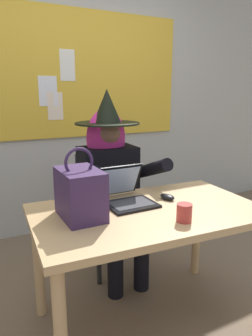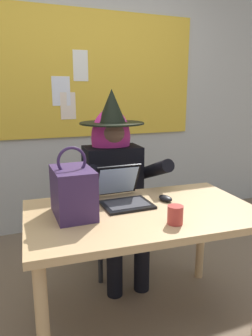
% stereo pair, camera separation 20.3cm
% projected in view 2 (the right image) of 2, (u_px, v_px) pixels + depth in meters
% --- Properties ---
extents(ground_plane, '(24.00, 24.00, 0.00)m').
position_uv_depth(ground_plane, '(153.00, 327.00, 1.89)').
color(ground_plane, '#75604C').
extents(wall_back_bulletin, '(6.00, 1.82, 2.72)m').
position_uv_depth(wall_back_bulletin, '(80.00, 93.00, 3.11)').
color(wall_back_bulletin, '#B2B2AD').
rests_on(wall_back_bulletin, ground).
extents(desk_main, '(1.35, 0.85, 0.73)m').
position_uv_depth(desk_main, '(143.00, 225.00, 1.79)').
color(desk_main, tan).
rests_on(desk_main, ground).
extents(chair_at_desk, '(0.43, 0.43, 0.92)m').
position_uv_depth(chair_at_desk, '(110.00, 203.00, 2.51)').
color(chair_at_desk, '#2D3347').
rests_on(chair_at_desk, ground).
extents(person_costumed, '(0.61, 0.71, 1.41)m').
position_uv_depth(person_costumed, '(115.00, 173.00, 2.33)').
color(person_costumed, black).
rests_on(person_costumed, ground).
extents(laptop, '(0.29, 0.33, 0.22)m').
position_uv_depth(laptop, '(123.00, 195.00, 1.88)').
color(laptop, black).
rests_on(laptop, desk_main).
extents(computer_mouse, '(0.08, 0.12, 0.03)m').
position_uv_depth(computer_mouse, '(165.00, 198.00, 1.91)').
color(computer_mouse, black).
rests_on(computer_mouse, desk_main).
extents(handbag, '(0.20, 0.30, 0.38)m').
position_uv_depth(handbag, '(73.00, 191.00, 1.66)').
color(handbag, '#38234C').
rests_on(handbag, desk_main).
extents(coffee_mug, '(0.08, 0.08, 0.09)m').
position_uv_depth(coffee_mug, '(175.00, 215.00, 1.57)').
color(coffee_mug, '#B23833').
rests_on(coffee_mug, desk_main).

